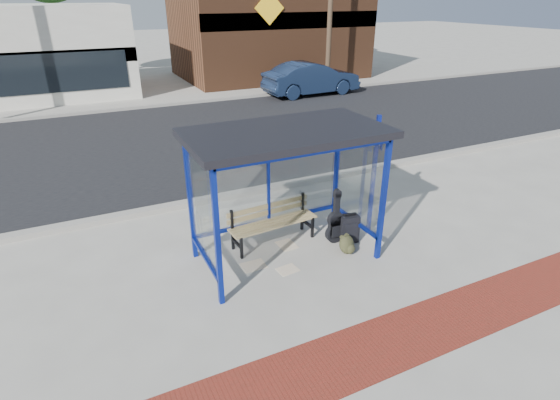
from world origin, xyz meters
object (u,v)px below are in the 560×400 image
backpack (347,245)px  suitcase (349,229)px  bench (272,220)px  parked_car (311,78)px  fire_hydrant (336,77)px  guitar_bag (335,224)px

backpack → suitcase: bearing=40.0°
bench → parked_car: size_ratio=0.38×
bench → parked_car: 14.01m
fire_hydrant → bench: bearing=-126.6°
parked_car → fire_hydrant: (2.36, 1.48, -0.31)m
guitar_bag → backpack: 0.50m
guitar_bag → parked_car: 13.93m
suitcase → backpack: 0.45m
bench → backpack: 1.50m
guitar_bag → parked_car: parked_car is taller
guitar_bag → parked_car: bearing=64.4°
backpack → fire_hydrant: 16.79m
bench → fire_hydrant: 16.57m
backpack → bench: bearing=125.0°
guitar_bag → backpack: size_ratio=2.82×
parked_car → backpack: bearing=151.6°
parked_car → fire_hydrant: parked_car is taller
suitcase → backpack: suitcase is taller
suitcase → guitar_bag: bearing=166.7°
guitar_bag → fire_hydrant: size_ratio=1.27×
parked_car → guitar_bag: bearing=150.8°
bench → suitcase: (1.35, -0.65, -0.18)m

